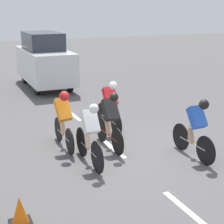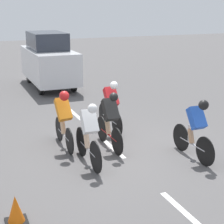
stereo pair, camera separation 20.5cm
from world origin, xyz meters
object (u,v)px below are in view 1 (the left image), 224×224
object	(u,v)px
traffic_cone	(20,211)
cyclist_blue	(196,127)
cyclist_orange	(63,117)
cyclist_white	(90,133)
support_car	(45,61)
cyclist_red	(110,105)
cyclist_black	(110,119)

from	to	relation	value
traffic_cone	cyclist_blue	bearing A→B (deg)	-165.15
cyclist_orange	traffic_cone	xyz separation A→B (m)	(1.63, 2.92, -0.58)
cyclist_white	support_car	distance (m)	8.58
cyclist_white	cyclist_blue	xyz separation A→B (m)	(-2.37, 0.61, 0.02)
cyclist_white	support_car	world-z (taller)	support_car
cyclist_red	cyclist_white	distance (m)	2.32
cyclist_blue	cyclist_black	distance (m)	2.06
cyclist_blue	cyclist_black	world-z (taller)	cyclist_black
cyclist_white	cyclist_orange	xyz separation A→B (m)	(0.24, -1.19, 0.06)
support_car	cyclist_orange	bearing A→B (deg)	79.47
cyclist_black	cyclist_orange	xyz separation A→B (m)	(1.04, -0.47, 0.04)
cyclist_black	traffic_cone	xyz separation A→B (m)	(2.67, 2.46, -0.54)
cyclist_white	cyclist_orange	size ratio (longest dim) A/B	1.05
cyclist_orange	traffic_cone	size ratio (longest dim) A/B	3.33
cyclist_white	cyclist_red	bearing A→B (deg)	-124.28
cyclist_black	cyclist_orange	bearing A→B (deg)	-24.12
cyclist_black	cyclist_orange	world-z (taller)	cyclist_orange
cyclist_black	traffic_cone	bearing A→B (deg)	42.59
support_car	cyclist_black	bearing A→B (deg)	87.67
cyclist_white	traffic_cone	world-z (taller)	cyclist_white
cyclist_red	cyclist_white	xyz separation A→B (m)	(1.31, 1.92, -0.02)
cyclist_white	traffic_cone	size ratio (longest dim) A/B	3.48
cyclist_blue	cyclist_white	bearing A→B (deg)	-14.46
cyclist_white	cyclist_blue	world-z (taller)	cyclist_white
cyclist_black	cyclist_orange	size ratio (longest dim) A/B	1.04
cyclist_orange	traffic_cone	world-z (taller)	cyclist_orange
cyclist_orange	cyclist_white	bearing A→B (deg)	101.55
cyclist_white	cyclist_black	size ratio (longest dim) A/B	1.01
traffic_cone	cyclist_black	bearing A→B (deg)	-137.41
support_car	traffic_cone	size ratio (longest dim) A/B	8.42
cyclist_orange	cyclist_black	bearing A→B (deg)	155.88
cyclist_red	cyclist_white	world-z (taller)	cyclist_red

